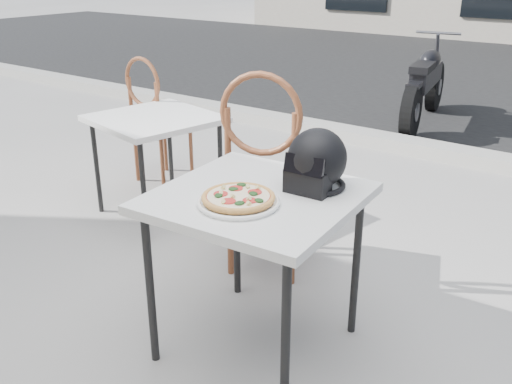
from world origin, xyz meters
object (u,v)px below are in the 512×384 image
Objects in this scene: plate at (238,202)px; cafe_chair_side at (154,114)px; helmet at (316,162)px; motorcycle at (425,86)px; cafe_chair_main at (266,164)px; pizza at (238,197)px; cafe_table_side at (155,125)px; cafe_table_main at (257,209)px.

cafe_chair_side is at bearing 144.03° from plate.
plate is 2.33m from cafe_chair_side.
cafe_chair_side is at bearing 150.21° from helmet.
motorcycle reaches higher than plate.
cafe_chair_main is (-0.53, 0.39, -0.23)m from helmet.
pizza is 0.45× the size of cafe_table_side.
pizza is at bearing -117.76° from helmet.
helmet is 0.15× the size of motorcycle.
motorcycle is at bearing -106.33° from cafe_chair_side.
cafe_table_main is 0.85× the size of cafe_chair_side.
pizza is 1.41× the size of helmet.
helmet is (0.15, 0.33, 0.08)m from pizza.
cafe_chair_side is at bearing 136.73° from cafe_table_side.
cafe_table_main is at bearing 150.19° from cafe_chair_side.
pizza is 0.83m from cafe_chair_main.
cafe_table_main is 0.17m from pizza.
cafe_chair_main is at bearing 121.84° from cafe_table_main.
cafe_table_side is 0.86× the size of cafe_chair_side.
plate is at bearing 147.45° from cafe_chair_side.
motorcycle reaches higher than pizza.
helmet is at bearing 65.19° from plate.
cafe_chair_main is (-0.36, 0.59, -0.05)m from cafe_table_main.
plate is at bearing -33.37° from cafe_table_side.
plate is 0.88× the size of pizza.
cafe_table_main reaches higher than cafe_table_side.
cafe_chair_main is at bearing -92.90° from motorcycle.
cafe_chair_main is 1.64m from cafe_chair_side.
cafe_table_side is at bearing 146.63° from pizza.
cafe_chair_main is at bearing -11.70° from cafe_table_side.
pizza is (0.01, -0.14, 0.10)m from cafe_table_main.
plate is 0.19× the size of motorcycle.
cafe_table_main is 2.24m from cafe_chair_side.
cafe_table_main is at bearing 93.35° from pizza.
cafe_table_main is 0.31m from helmet.
cafe_chair_side reaches higher than motorcycle.
pizza reaches higher than plate.
cafe_chair_main is at bearing 160.44° from cafe_chair_side.
cafe_chair_side reaches higher than plate.
plate is at bearing 98.85° from cafe_chair_main.
motorcycle is at bearing 100.74° from plate.
pizza reaches higher than cafe_table_side.
plate is at bearing -130.68° from pizza.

